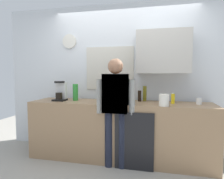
{
  "coord_description": "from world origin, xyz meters",
  "views": [
    {
      "loc": [
        0.6,
        -2.79,
        1.38
      ],
      "look_at": [
        -0.11,
        0.25,
        1.13
      ],
      "focal_mm": 31.89,
      "sensor_mm": 36.0,
      "label": 1
    }
  ],
  "objects": [
    {
      "name": "back_wall_assembly",
      "position": [
        0.08,
        0.7,
        1.36
      ],
      "size": [
        4.49,
        0.42,
        2.6
      ],
      "color": "silver",
      "rests_on": "ground_plane"
    },
    {
      "name": "storage_canister",
      "position": [
        0.68,
        0.06,
        1.01
      ],
      "size": [
        0.14,
        0.14,
        0.17
      ],
      "primitive_type": "cylinder",
      "color": "silver",
      "rests_on": "kitchen_counter"
    },
    {
      "name": "dishwasher_panel",
      "position": [
        0.28,
        -0.03,
        0.42
      ],
      "size": [
        0.56,
        0.02,
        0.84
      ],
      "primitive_type": "cube",
      "color": "black",
      "rests_on": "ground_plane"
    },
    {
      "name": "bottle_olive_oil",
      "position": [
        0.38,
        0.53,
        1.05
      ],
      "size": [
        0.06,
        0.06,
        0.25
      ],
      "primitive_type": "cylinder",
      "color": "olive",
      "rests_on": "kitchen_counter"
    },
    {
      "name": "bottle_dark_sauce",
      "position": [
        0.31,
        0.46,
        1.02
      ],
      "size": [
        0.06,
        0.06,
        0.18
      ],
      "primitive_type": "cylinder",
      "color": "black",
      "rests_on": "kitchen_counter"
    },
    {
      "name": "coffee_maker",
      "position": [
        -1.01,
        0.27,
        1.08
      ],
      "size": [
        0.2,
        0.2,
        0.33
      ],
      "color": "black",
      "rests_on": "kitchen_counter"
    },
    {
      "name": "bottle_amber_beer",
      "position": [
        -0.32,
        0.33,
        1.04
      ],
      "size": [
        0.06,
        0.06,
        0.23
      ],
      "primitive_type": "cylinder",
      "color": "brown",
      "rests_on": "kitchen_counter"
    },
    {
      "name": "person_at_sink",
      "position": [
        0.0,
        0.0,
        0.95
      ],
      "size": [
        0.57,
        0.22,
        1.6
      ],
      "rotation": [
        0.0,
        0.0,
        0.16
      ],
      "color": "black",
      "rests_on": "ground_plane"
    },
    {
      "name": "ground_plane",
      "position": [
        0.0,
        0.0,
        0.0
      ],
      "size": [
        8.0,
        8.0,
        0.0
      ],
      "primitive_type": "plane",
      "color": "#9E998E"
    },
    {
      "name": "bottle_clear_soda",
      "position": [
        -0.77,
        0.33,
        1.07
      ],
      "size": [
        0.09,
        0.09,
        0.28
      ],
      "primitive_type": "cylinder",
      "color": "#2D8C33",
      "rests_on": "kitchen_counter"
    },
    {
      "name": "person_guest",
      "position": [
        0.0,
        0.0,
        0.95
      ],
      "size": [
        0.57,
        0.22,
        1.6
      ],
      "rotation": [
        0.0,
        0.0,
        3.09
      ],
      "color": "#3F4766",
      "rests_on": "ground_plane"
    },
    {
      "name": "dish_soap",
      "position": [
        0.82,
        0.35,
        1.01
      ],
      "size": [
        0.06,
        0.06,
        0.18
      ],
      "color": "yellow",
      "rests_on": "kitchen_counter"
    },
    {
      "name": "cup_white_mug",
      "position": [
        1.19,
        0.34,
        0.98
      ],
      "size": [
        0.08,
        0.08,
        0.09
      ],
      "primitive_type": "cylinder",
      "color": "white",
      "rests_on": "kitchen_counter"
    },
    {
      "name": "kitchen_counter",
      "position": [
        0.0,
        0.3,
        0.46
      ],
      "size": [
        2.89,
        0.64,
        0.93
      ],
      "primitive_type": "cube",
      "color": "#937251",
      "rests_on": "ground_plane"
    }
  ]
}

